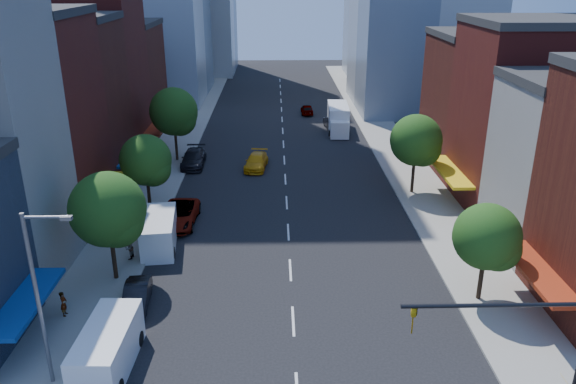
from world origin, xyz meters
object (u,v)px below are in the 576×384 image
cargo_van_near (107,351)px  taxi (256,162)px  parked_car_rear (194,158)px  cargo_van_far (159,233)px  traffic_car_oncoming (332,122)px  traffic_car_far (307,109)px  parked_car_third (179,215)px  parked_car_front (123,324)px  parked_car_second (137,296)px  box_truck (338,119)px  pedestrian_near (64,304)px  pedestrian_far (129,248)px

cargo_van_near → taxi: cargo_van_near is taller
parked_car_rear → cargo_van_far: bearing=-90.7°
traffic_car_oncoming → traffic_car_far: size_ratio=1.18×
traffic_car_far → parked_car_third: bearing=70.8°
parked_car_front → parked_car_second: 2.87m
parked_car_rear → traffic_car_far: parked_car_rear is taller
parked_car_second → box_truck: size_ratio=0.50×
taxi → pedestrian_near: bearing=-104.7°
parked_car_second → parked_car_third: (0.71, 11.85, 0.14)m
parked_car_front → traffic_car_oncoming: bearing=71.9°
cargo_van_far → taxi: 18.94m
box_truck → pedestrian_near: 45.72m
parked_car_rear → cargo_van_near: bearing=-90.7°
box_truck → pedestrian_far: size_ratio=4.89×
parked_car_front → pedestrian_near: 4.23m
traffic_car_oncoming → parked_car_second: bearing=63.2°
parked_car_third → pedestrian_far: pedestrian_far is taller
parked_car_third → cargo_van_far: (-0.78, -4.15, 0.38)m
parked_car_second → parked_car_third: parked_car_third is taller
taxi → cargo_van_near: bearing=-95.1°
taxi → pedestrian_near: 28.59m
cargo_van_near → traffic_car_oncoming: size_ratio=1.20×
parked_car_front → parked_car_rear: bearing=91.7°
cargo_van_near → traffic_car_oncoming: bearing=73.3°
taxi → box_truck: (9.95, 14.30, 0.81)m
cargo_van_far → pedestrian_far: bearing=-138.6°
traffic_car_far → box_truck: size_ratio=0.49×
cargo_van_far → pedestrian_near: size_ratio=3.82×
traffic_car_oncoming → pedestrian_near: pedestrian_near is taller
cargo_van_far → box_truck: box_truck is taller
traffic_car_far → box_truck: 9.99m
parked_car_front → parked_car_rear: parked_car_rear is taller
parked_car_second → taxi: 26.28m
parked_car_front → cargo_van_near: (-0.01, -3.08, 0.55)m
cargo_van_far → box_truck: bearing=56.4°
parked_car_second → pedestrian_near: (-3.94, -1.15, 0.25)m
parked_car_second → traffic_car_oncoming: traffic_car_oncoming is taller
parked_car_front → box_truck: bearing=70.5°
parked_car_second → cargo_van_near: (-0.09, -5.95, 0.52)m
cargo_van_near → pedestrian_near: 6.16m
cargo_van_near → traffic_car_far: bearing=78.6°
cargo_van_far → pedestrian_far: (-1.76, -1.94, -0.20)m
parked_car_third → parked_car_rear: size_ratio=1.05×
taxi → traffic_car_far: 24.52m
pedestrian_near → taxi: bearing=-25.6°
cargo_van_far → parked_car_second: bearing=-95.9°
taxi → traffic_car_oncoming: 18.33m
traffic_car_oncoming → pedestrian_near: 46.77m
parked_car_front → pedestrian_far: bearing=103.1°
pedestrian_far → traffic_car_far: bearing=168.4°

